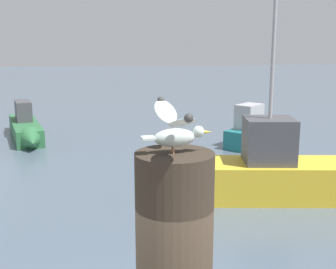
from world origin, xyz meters
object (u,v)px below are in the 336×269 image
(seagull, at_px, (175,129))
(boat_green, at_px, (26,128))
(mooring_post, at_px, (174,245))
(boat_yellow, at_px, (302,174))
(boat_teal, at_px, (258,130))

(seagull, height_order, boat_green, seagull)
(mooring_post, distance_m, seagull, 0.67)
(mooring_post, distance_m, boat_yellow, 7.75)
(seagull, xyz_separation_m, boat_teal, (4.73, 11.75, -2.49))
(mooring_post, relative_size, boat_yellow, 0.20)
(boat_green, bearing_deg, boat_yellow, -45.34)
(boat_yellow, bearing_deg, boat_teal, 80.68)
(boat_yellow, bearing_deg, seagull, -120.76)
(mooring_post, distance_m, boat_green, 14.04)
(seagull, xyz_separation_m, boat_yellow, (3.86, 6.49, -2.39))
(seagull, relative_size, boat_yellow, 0.13)
(seagull, distance_m, boat_green, 14.15)
(seagull, height_order, boat_teal, seagull)
(seagull, relative_size, boat_green, 0.15)
(seagull, xyz_separation_m, boat_green, (-3.12, 13.56, -2.55))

